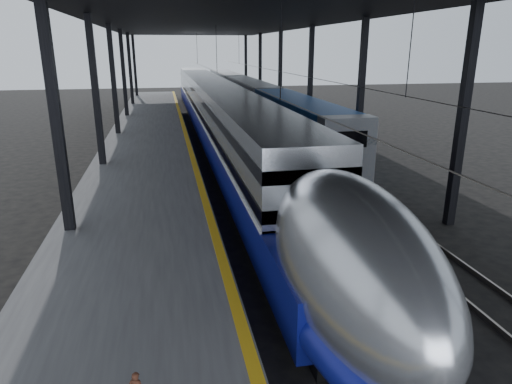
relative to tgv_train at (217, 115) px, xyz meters
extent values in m
plane|color=black|center=(-2.00, -25.44, -2.13)|extent=(160.00, 160.00, 0.00)
cube|color=#4C4C4F|center=(-5.50, -5.44, -1.63)|extent=(6.00, 80.00, 1.00)
cube|color=gold|center=(-2.70, -5.44, -1.12)|extent=(0.30, 80.00, 0.01)
cube|color=slate|center=(-0.72, -5.44, -2.05)|extent=(0.08, 80.00, 0.16)
cube|color=slate|center=(0.72, -5.44, -2.05)|extent=(0.08, 80.00, 0.16)
cube|color=slate|center=(4.28, -5.44, -2.05)|extent=(0.08, 80.00, 0.16)
cube|color=slate|center=(5.72, -5.44, -2.05)|extent=(0.08, 80.00, 0.16)
cube|color=black|center=(-7.80, -20.44, 2.37)|extent=(0.35, 0.35, 9.00)
cube|color=black|center=(7.60, -20.44, 2.37)|extent=(0.35, 0.35, 9.00)
cube|color=black|center=(-7.80, -10.44, 2.37)|extent=(0.35, 0.35, 9.00)
cube|color=black|center=(7.60, -10.44, 2.37)|extent=(0.35, 0.35, 9.00)
cube|color=black|center=(-7.80, -0.44, 2.37)|extent=(0.35, 0.35, 9.00)
cube|color=black|center=(7.60, -0.44, 2.37)|extent=(0.35, 0.35, 9.00)
cube|color=black|center=(-7.80, 9.56, 2.37)|extent=(0.35, 0.35, 9.00)
cube|color=black|center=(7.60, 9.56, 2.37)|extent=(0.35, 0.35, 9.00)
cube|color=black|center=(-7.80, 19.56, 2.37)|extent=(0.35, 0.35, 9.00)
cube|color=black|center=(7.60, 19.56, 2.37)|extent=(0.35, 0.35, 9.00)
cube|color=black|center=(-7.80, 29.56, 2.37)|extent=(0.35, 0.35, 9.00)
cube|color=black|center=(7.60, 29.56, 2.37)|extent=(0.35, 0.35, 9.00)
cube|color=black|center=(-0.10, -5.44, 7.12)|extent=(18.00, 75.00, 0.45)
cylinder|color=slate|center=(0.00, -5.44, 3.37)|extent=(0.03, 74.00, 0.03)
cylinder|color=slate|center=(5.00, -5.44, 3.37)|extent=(0.03, 74.00, 0.03)
cube|color=#BABDC2|center=(0.00, 4.01, 0.31)|extent=(3.07, 57.00, 4.23)
cube|color=navy|center=(0.00, 2.51, -1.02)|extent=(3.15, 62.00, 1.64)
cube|color=silver|center=(0.00, 4.01, -0.17)|extent=(3.18, 57.00, 0.11)
cube|color=black|center=(0.00, 4.01, 1.52)|extent=(3.11, 57.00, 0.44)
cube|color=black|center=(0.00, 4.01, 0.31)|extent=(3.11, 57.00, 0.44)
ellipsoid|color=#BABDC2|center=(0.00, -27.49, 0.15)|extent=(3.07, 8.40, 4.23)
ellipsoid|color=navy|center=(0.00, -27.49, -1.07)|extent=(3.15, 8.40, 1.80)
ellipsoid|color=black|center=(0.00, -30.09, 0.99)|extent=(1.59, 2.20, 0.95)
cube|color=black|center=(0.00, -27.49, -1.93)|extent=(2.33, 2.60, 0.40)
cube|color=black|center=(0.00, -5.49, -1.93)|extent=(2.33, 2.60, 0.40)
cube|color=#164490|center=(5.00, -6.47, -0.12)|extent=(2.81, 18.00, 3.81)
cube|color=gray|center=(5.00, -14.87, -0.12)|extent=(2.86, 1.20, 3.86)
cube|color=black|center=(5.00, -15.49, 0.73)|extent=(1.71, 0.06, 0.85)
cube|color=#A30C1A|center=(5.00, -15.49, -0.57)|extent=(1.20, 0.06, 0.55)
cube|color=gray|center=(5.00, 12.53, -0.12)|extent=(2.81, 18.00, 3.81)
cube|color=gray|center=(5.00, 31.53, -0.12)|extent=(2.81, 18.00, 3.81)
cube|color=black|center=(5.00, -12.47, -1.95)|extent=(2.21, 2.40, 0.36)
cube|color=black|center=(5.00, 9.53, -1.95)|extent=(2.21, 2.40, 0.36)
camera|label=1|loc=(-4.19, -36.88, 5.15)|focal=32.00mm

